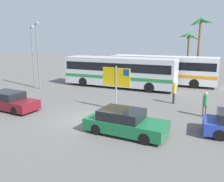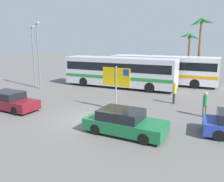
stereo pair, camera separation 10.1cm
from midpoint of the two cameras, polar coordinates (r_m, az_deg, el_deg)
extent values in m
plane|color=#605E5B|center=(15.21, -5.48, -6.84)|extent=(120.00, 120.00, 0.00)
cube|color=silver|center=(24.84, 1.56, 4.85)|extent=(11.94, 2.58, 2.90)
cube|color=black|center=(24.77, 1.57, 6.11)|extent=(11.46, 2.61, 0.84)
cube|color=#23843D|center=(24.91, 1.55, 3.69)|extent=(11.82, 2.61, 0.32)
cylinder|color=black|center=(24.97, 10.45, 1.84)|extent=(1.00, 0.28, 1.00)
cylinder|color=black|center=(22.75, 9.00, 0.86)|extent=(1.00, 0.28, 1.00)
cylinder|color=black|center=(27.67, -4.59, 3.03)|extent=(1.00, 0.28, 1.00)
cylinder|color=black|center=(25.68, -7.11, 2.24)|extent=(1.00, 0.28, 1.00)
cube|color=white|center=(27.38, 12.00, 5.29)|extent=(11.94, 2.58, 2.90)
cube|color=black|center=(27.32, 12.05, 6.44)|extent=(11.46, 2.61, 0.84)
cube|color=orange|center=(27.44, 11.95, 4.24)|extent=(11.82, 2.61, 0.32)
cylinder|color=black|center=(28.15, 19.78, 2.50)|extent=(1.00, 0.28, 1.00)
cylinder|color=black|center=(25.86, 19.32, 1.70)|extent=(1.00, 0.28, 1.00)
cylinder|color=black|center=(29.65, 5.39, 3.65)|extent=(1.00, 0.28, 1.00)
cylinder|color=black|center=(27.49, 3.79, 2.98)|extent=(1.00, 0.28, 1.00)
cylinder|color=gray|center=(16.55, 0.84, 0.55)|extent=(0.11, 0.11, 3.20)
cube|color=yellow|center=(16.39, 0.85, 3.46)|extent=(2.19, 0.32, 1.30)
cube|color=#1447A8|center=(15.95, 3.34, 4.54)|extent=(0.45, 0.12, 0.44)
cylinder|color=black|center=(14.73, 23.93, -7.31)|extent=(0.61, 0.22, 0.60)
cylinder|color=black|center=(13.10, 24.52, -9.80)|extent=(0.61, 0.22, 0.60)
cube|color=#196638|center=(12.78, 3.20, -8.31)|extent=(4.47, 2.08, 0.64)
cube|color=black|center=(12.69, 2.14, -5.68)|extent=(2.36, 1.83, 0.52)
cylinder|color=black|center=(13.17, 10.23, -8.71)|extent=(0.61, 0.19, 0.60)
cylinder|color=black|center=(11.64, 7.67, -11.54)|extent=(0.61, 0.19, 0.60)
cylinder|color=black|center=(14.13, -0.45, -7.02)|extent=(0.61, 0.19, 0.60)
cylinder|color=black|center=(12.71, -4.12, -9.33)|extent=(0.61, 0.19, 0.60)
cube|color=maroon|center=(18.57, -23.74, -2.74)|extent=(4.47, 1.95, 0.64)
cube|color=black|center=(18.64, -24.40, -0.90)|extent=(2.37, 1.69, 0.52)
cylinder|color=black|center=(18.08, -19.10, -3.35)|extent=(0.61, 0.20, 0.60)
cylinder|color=black|center=(17.12, -22.86, -4.53)|extent=(0.61, 0.20, 0.60)
cylinder|color=black|center=(20.11, -24.40, -2.23)|extent=(0.61, 0.20, 0.60)
cylinder|color=#706656|center=(16.67, 21.80, -4.49)|extent=(0.13, 0.13, 0.82)
cylinder|color=#706656|center=(16.59, 21.23, -4.52)|extent=(0.13, 0.13, 0.82)
cylinder|color=#338E4C|center=(16.44, 21.72, -2.05)|extent=(0.32, 0.32, 0.65)
sphere|color=tan|center=(16.34, 21.84, -0.58)|extent=(0.22, 0.22, 0.22)
cylinder|color=#4C4C51|center=(19.18, 14.86, -1.81)|extent=(0.13, 0.13, 0.85)
cylinder|color=#4C4C51|center=(19.33, 14.60, -1.68)|extent=(0.13, 0.13, 0.85)
cylinder|color=gold|center=(19.09, 14.85, 0.47)|extent=(0.32, 0.32, 0.67)
sphere|color=tan|center=(19.00, 14.93, 1.80)|extent=(0.23, 0.23, 0.23)
cylinder|color=slate|center=(26.22, -18.87, 7.66)|extent=(0.14, 0.14, 6.24)
cube|color=#B2B2B7|center=(26.19, -19.38, 14.70)|extent=(0.56, 0.20, 0.16)
cylinder|color=slate|center=(25.00, -17.75, 7.90)|extent=(0.14, 0.14, 6.56)
cube|color=#B2B2B7|center=(24.99, -18.28, 15.63)|extent=(0.56, 0.20, 0.16)
cylinder|color=brown|center=(33.75, 17.98, 8.02)|extent=(0.32, 0.32, 5.50)
cone|color=#23662D|center=(33.68, 19.35, 12.32)|extent=(1.50, 0.60, 1.12)
cone|color=#23662D|center=(34.21, 19.06, 12.61)|extent=(1.19, 1.50, 0.83)
cone|color=#23662D|center=(34.27, 18.00, 12.41)|extent=(0.96, 1.52, 1.11)
cone|color=#23662D|center=(33.67, 17.10, 12.79)|extent=(1.55, 0.65, 0.79)
cone|color=#23662D|center=(33.09, 17.66, 12.73)|extent=(1.04, 1.55, 0.83)
cone|color=#23662D|center=(33.07, 18.67, 12.47)|extent=(1.04, 1.53, 1.03)
cylinder|color=brown|center=(29.76, 20.30, 8.83)|extent=(0.32, 0.32, 7.05)
cone|color=#23662D|center=(29.71, 22.19, 15.48)|extent=(1.53, 0.52, 0.85)
cone|color=#23662D|center=(30.34, 21.68, 15.47)|extent=(1.22, 1.49, 0.81)
cone|color=#23662D|center=(30.36, 20.03, 15.58)|extent=(1.31, 1.44, 0.83)
cone|color=#23662D|center=(29.73, 19.55, 15.41)|extent=(1.53, 0.68, 1.08)
cone|color=#23662D|center=(29.32, 19.97, 15.38)|extent=(1.24, 1.43, 1.12)
cone|color=#23662D|center=(29.21, 21.58, 15.61)|extent=(1.25, 1.48, 0.83)
camera|label=1|loc=(0.05, -90.17, -0.04)|focal=37.40mm
camera|label=2|loc=(0.05, 89.83, 0.04)|focal=37.40mm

